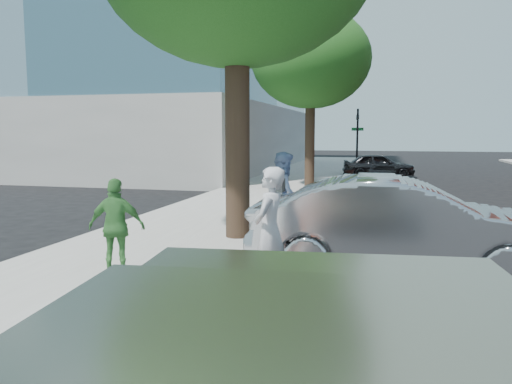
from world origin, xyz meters
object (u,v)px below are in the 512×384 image
(person_gray, at_px, (269,230))
(parking_meter, at_px, (281,197))
(person_officer, at_px, (284,194))
(bg_car, at_px, (378,165))
(sedan_silver, at_px, (402,227))
(person_green, at_px, (117,227))

(person_gray, bearing_deg, parking_meter, -163.63)
(person_officer, distance_m, bg_car, 17.27)
(person_gray, distance_m, sedan_silver, 2.60)
(parking_meter, xyz_separation_m, sedan_silver, (2.18, -0.53, -0.37))
(person_gray, xyz_separation_m, bg_car, (1.29, 20.98, -0.39))
(parking_meter, relative_size, person_officer, 0.80)
(parking_meter, distance_m, bg_car, 18.72)
(person_green, bearing_deg, bg_car, -110.49)
(person_green, bearing_deg, person_gray, 164.20)
(person_green, relative_size, sedan_silver, 0.30)
(sedan_silver, xyz_separation_m, bg_car, (-0.57, 19.17, -0.18))
(parking_meter, bearing_deg, person_gray, -82.25)
(person_officer, bearing_deg, bg_car, -16.36)
(person_officer, distance_m, person_green, 4.08)
(person_gray, bearing_deg, person_green, -87.15)
(person_officer, xyz_separation_m, person_green, (-2.00, -3.56, -0.15))
(parking_meter, xyz_separation_m, person_officer, (-0.21, 1.48, -0.14))
(sedan_silver, distance_m, bg_car, 19.18)
(person_gray, distance_m, person_officer, 3.85)
(person_officer, relative_size, sedan_silver, 0.36)
(person_gray, distance_m, person_green, 2.55)
(person_officer, xyz_separation_m, bg_car, (1.82, 17.17, -0.42))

